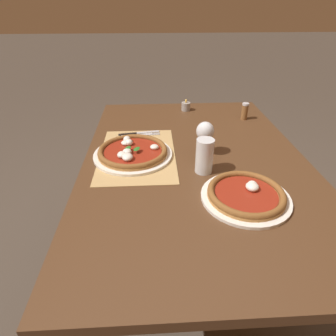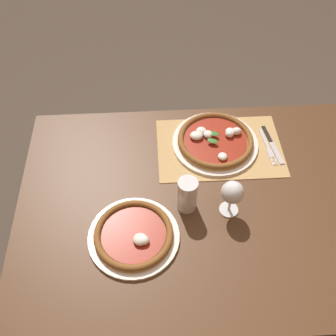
# 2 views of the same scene
# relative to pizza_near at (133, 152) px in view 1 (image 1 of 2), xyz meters

# --- Properties ---
(ground_plane) EXTENTS (24.00, 24.00, 0.00)m
(ground_plane) POSITION_rel_pizza_near_xyz_m (0.03, 0.28, -0.76)
(ground_plane) COLOR #473D33
(dining_table) EXTENTS (1.49, 0.99, 0.74)m
(dining_table) POSITION_rel_pizza_near_xyz_m (0.03, 0.28, -0.11)
(dining_table) COLOR #4C301C
(dining_table) RESTS_ON ground
(paper_placemat) EXTENTS (0.51, 0.34, 0.00)m
(paper_placemat) POSITION_rel_pizza_near_xyz_m (-0.02, 0.02, -0.02)
(paper_placemat) COLOR tan
(paper_placemat) RESTS_ON dining_table
(pizza_near) EXTENTS (0.36, 0.36, 0.05)m
(pizza_near) POSITION_rel_pizza_near_xyz_m (0.00, 0.00, 0.00)
(pizza_near) COLOR silver
(pizza_near) RESTS_ON paper_placemat
(pizza_far) EXTENTS (0.32, 0.32, 0.05)m
(pizza_far) POSITION_rel_pizza_near_xyz_m (0.34, 0.42, -0.00)
(pizza_far) COLOR silver
(pizza_far) RESTS_ON dining_table
(wine_glass) EXTENTS (0.08, 0.08, 0.16)m
(wine_glass) POSITION_rel_pizza_near_xyz_m (-0.01, 0.32, 0.08)
(wine_glass) COLOR silver
(wine_glass) RESTS_ON dining_table
(pint_glass) EXTENTS (0.07, 0.07, 0.15)m
(pint_glass) POSITION_rel_pizza_near_xyz_m (0.14, 0.30, 0.05)
(pint_glass) COLOR silver
(pint_glass) RESTS_ON dining_table
(fork) EXTENTS (0.04, 0.20, 0.00)m
(fork) POSITION_rel_pizza_near_xyz_m (-0.22, 0.03, -0.02)
(fork) COLOR #B7B7BC
(fork) RESTS_ON paper_placemat
(knife) EXTENTS (0.05, 0.22, 0.01)m
(knife) POSITION_rel_pizza_near_xyz_m (-0.24, 0.02, -0.02)
(knife) COLOR black
(knife) RESTS_ON paper_placemat
(votive_candle) EXTENTS (0.06, 0.06, 0.07)m
(votive_candle) POSITION_rel_pizza_near_xyz_m (-0.58, 0.31, 0.00)
(votive_candle) COLOR gray
(votive_candle) RESTS_ON dining_table
(pepper_shaker) EXTENTS (0.04, 0.04, 0.10)m
(pepper_shaker) POSITION_rel_pizza_near_xyz_m (-0.41, 0.63, 0.03)
(pepper_shaker) COLOR brown
(pepper_shaker) RESTS_ON dining_table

